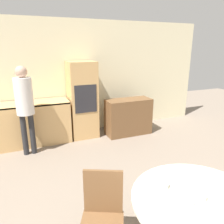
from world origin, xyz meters
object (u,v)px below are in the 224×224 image
sideboard (128,117)px  chair_far_left (103,213)px  dining_table (198,219)px  oven_unit (82,100)px  bowl_near (183,201)px  bowl_centre (161,185)px  person_standing (24,101)px

sideboard → chair_far_left: size_ratio=1.18×
dining_table → oven_unit: bearing=91.4°
bowl_near → dining_table: bearing=-5.2°
chair_far_left → bowl_centre: bearing=6.6°
person_standing → bowl_centre: (1.08, -2.74, -0.27)m
sideboard → bowl_near: (-1.10, -3.19, 0.36)m
sideboard → person_standing: (-2.22, -0.19, 0.63)m
oven_unit → bowl_centre: size_ratio=11.33×
oven_unit → chair_far_left: bearing=-101.8°
bowl_near → sideboard: bearing=70.9°
chair_far_left → person_standing: bearing=127.9°
oven_unit → sideboard: bearing=-17.1°
bowl_near → person_standing: bearing=110.5°
chair_far_left → bowl_centre: size_ratio=5.93×
sideboard → bowl_centre: (-1.14, -2.93, 0.36)m
oven_unit → bowl_centre: oven_unit is taller
person_standing → dining_table: bearing=-66.8°
bowl_near → chair_far_left: bearing=141.9°
person_standing → bowl_near: size_ratio=9.65×
oven_unit → chair_far_left: (-0.64, -3.07, -0.36)m
chair_far_left → bowl_near: size_ratio=5.10×
chair_far_left → bowl_near: bearing=-12.6°
bowl_centre → chair_far_left: bearing=161.2°
oven_unit → bowl_near: bearing=-91.5°
person_standing → bowl_centre: bearing=-68.5°
bowl_centre → dining_table: bearing=-51.6°
oven_unit → person_standing: oven_unit is taller
dining_table → bowl_centre: bearing=128.4°
chair_far_left → bowl_centre: chair_far_left is taller
bowl_near → bowl_centre: 0.26m
chair_far_left → person_standing: size_ratio=0.53×
chair_far_left → bowl_near: chair_far_left is taller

